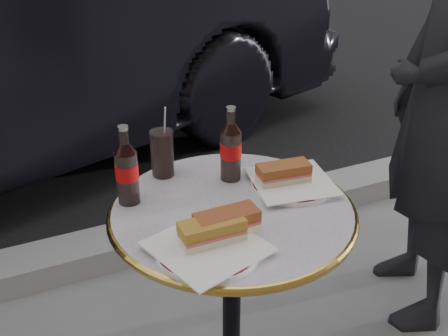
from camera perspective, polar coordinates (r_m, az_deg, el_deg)
name	(u,v)px	position (r m, az deg, el deg)	size (l,w,h in m)	color
asphalt_road	(22,32)	(6.27, -19.84, 12.87)	(40.00, 8.00, 0.00)	black
curb	(142,240)	(2.49, -8.30, -7.29)	(40.00, 0.20, 0.12)	gray
bistro_table	(231,318)	(1.63, 0.76, -15.03)	(0.62, 0.62, 0.73)	#BAB2C4
plate_left	(207,249)	(1.25, -1.70, -8.27)	(0.23, 0.23, 0.01)	white
plate_right	(292,184)	(1.50, 6.88, -1.62)	(0.22, 0.22, 0.01)	white
sandwich_left_a	(212,232)	(1.24, -1.22, -6.54)	(0.15, 0.07, 0.05)	#A57429
sandwich_left_b	(227,223)	(1.27, 0.28, -5.65)	(0.15, 0.07, 0.05)	brown
sandwich_right	(283,174)	(1.49, 6.05, -0.60)	(0.14, 0.06, 0.05)	brown
cola_bottle_left	(126,165)	(1.39, -9.90, 0.31)	(0.06, 0.06, 0.21)	black
cola_bottle_right	(231,144)	(1.48, 0.69, 2.49)	(0.06, 0.06, 0.21)	black
cola_glass	(162,153)	(1.53, -6.29, 1.50)	(0.06, 0.06, 0.13)	black
pedestrian	(448,100)	(1.95, 21.82, 6.44)	(0.60, 0.39, 1.65)	black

